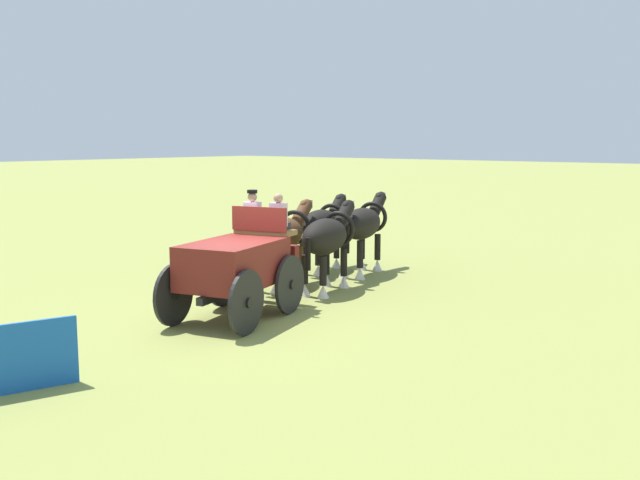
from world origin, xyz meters
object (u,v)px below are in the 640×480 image
Objects in this scene: draft_horse_lead_near at (322,226)px; draft_horse_lead_off at (363,225)px; draft_horse_rear_near at (282,236)px; show_wagon at (238,264)px; draft_horse_rear_off at (327,238)px.

draft_horse_lead_off is at bearing -75.01° from draft_horse_lead_near.
draft_horse_lead_off is (2.85, -0.58, 0.07)m from draft_horse_rear_near.
draft_horse_rear_near is at bearing -164.95° from draft_horse_lead_near.
draft_horse_rear_off is (3.43, 0.25, 0.17)m from show_wagon.
draft_horse_rear_off is 1.00× the size of draft_horse_lead_near.
draft_horse_rear_near is 2.91m from draft_horse_lead_off.
show_wagon reaches higher than draft_horse_lead_near.
show_wagon is 6.02m from draft_horse_lead_near.
draft_horse_rear_near is 1.03× the size of draft_horse_lead_near.
show_wagon is 1.80× the size of draft_horse_lead_off.
show_wagon is 1.88× the size of draft_horse_rear_off.
draft_horse_lead_off reaches higher than draft_horse_lead_near.
show_wagon is at bearing -154.07° from draft_horse_rear_near.
draft_horse_lead_off is at bearing 15.05° from draft_horse_rear_off.
draft_horse_lead_off is (5.95, 0.92, 0.22)m from show_wagon.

